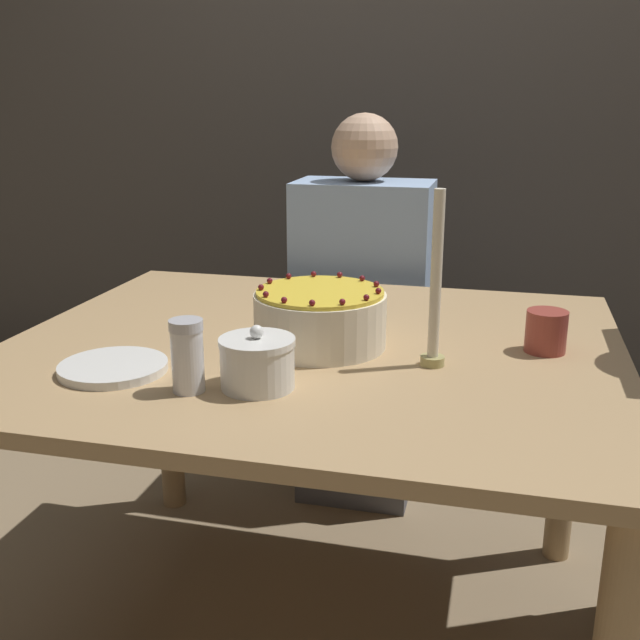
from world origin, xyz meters
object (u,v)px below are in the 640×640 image
object	(u,v)px
candle	(435,294)
person_man_blue_shirt	(362,336)
cake	(320,318)
sugar_shaker	(187,356)
sugar_bowl	(257,363)

from	to	relation	value
candle	person_man_blue_shirt	bearing A→B (deg)	109.74
cake	candle	xyz separation A→B (m)	(0.24, -0.06, 0.08)
cake	sugar_shaker	world-z (taller)	same
sugar_bowl	candle	xyz separation A→B (m)	(0.29, 0.19, 0.09)
sugar_bowl	candle	world-z (taller)	candle
sugar_bowl	person_man_blue_shirt	world-z (taller)	person_man_blue_shirt
sugar_bowl	cake	bearing A→B (deg)	78.59
cake	person_man_blue_shirt	distance (m)	0.80
candle	person_man_blue_shirt	distance (m)	0.93
sugar_bowl	sugar_shaker	distance (m)	0.12
sugar_shaker	candle	distance (m)	0.46
sugar_bowl	person_man_blue_shirt	size ratio (longest dim) A/B	0.11
candle	person_man_blue_shirt	xyz separation A→B (m)	(-0.29, 0.81, -0.36)
cake	candle	bearing A→B (deg)	-14.63
sugar_bowl	person_man_blue_shirt	bearing A→B (deg)	90.27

